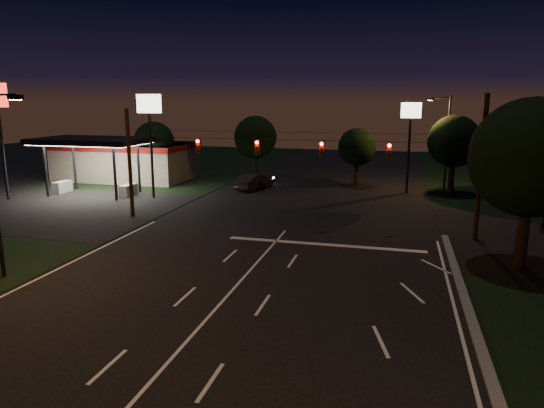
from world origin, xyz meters
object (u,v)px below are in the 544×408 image
(utility_pole_right, at_px, (474,239))
(tree_right_near, at_px, (531,159))
(car_oncoming_a, at_px, (262,181))
(car_oncoming_b, at_px, (254,182))

(utility_pole_right, relative_size, tree_right_near, 1.03)
(utility_pole_right, height_order, car_oncoming_a, utility_pole_right)
(car_oncoming_b, bearing_deg, tree_right_near, 152.49)
(tree_right_near, distance_m, car_oncoming_b, 27.45)
(car_oncoming_b, bearing_deg, utility_pole_right, 158.95)
(car_oncoming_a, distance_m, car_oncoming_b, 1.51)
(utility_pole_right, xyz_separation_m, car_oncoming_a, (-18.10, 14.72, 0.64))
(tree_right_near, xyz_separation_m, car_oncoming_a, (-19.63, 19.55, -5.03))
(utility_pole_right, distance_m, tree_right_near, 7.61)
(tree_right_near, height_order, car_oncoming_a, tree_right_near)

